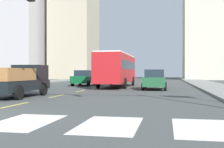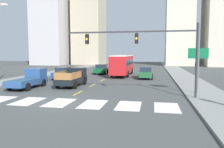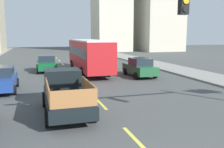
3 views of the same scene
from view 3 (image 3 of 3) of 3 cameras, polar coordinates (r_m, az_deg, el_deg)
The scene contains 14 objects.
sidewalk_right at distance 26.83m, azimuth 16.59°, elevation 0.53°, with size 3.75×110.00×0.15m, color gray.
lane_dash_0 at distance 9.54m, azimuth 5.27°, elevation -14.53°, with size 0.16×2.40×0.01m, color #D9CB46.
lane_dash_1 at distance 14.03m, azimuth -2.53°, elevation -6.78°, with size 0.16×2.40×0.01m, color #D9CB46.
lane_dash_2 at distance 18.78m, azimuth -6.36°, elevation -2.81°, with size 0.16×2.40×0.01m, color #D9CB46.
lane_dash_3 at distance 23.63m, azimuth -8.61°, elevation -0.45°, with size 0.16×2.40×0.01m, color #D9CB46.
lane_dash_4 at distance 28.54m, azimuth -10.09°, elevation 1.10°, with size 0.16×2.40×0.01m, color #D9CB46.
lane_dash_5 at distance 33.47m, azimuth -11.14°, elevation 2.20°, with size 0.16×2.40×0.01m, color #D9CB46.
lane_dash_6 at distance 38.42m, azimuth -11.92°, elevation 3.01°, with size 0.16×2.40×0.01m, color #D9CB46.
lane_dash_7 at distance 43.38m, azimuth -12.52°, elevation 3.64°, with size 0.16×2.40×0.01m, color #D9CB46.
pickup_stakebed at distance 12.70m, azimuth -10.59°, elevation -4.25°, with size 2.18×5.20×1.96m.
city_bus at distance 25.39m, azimuth -5.31°, elevation 4.68°, with size 2.72×10.80×3.32m.
sedan_mid at distance 23.07m, azimuth 6.34°, elevation 1.52°, with size 2.02×4.40×1.72m.
sedan_near_right at distance 18.43m, azimuth -23.94°, elevation -1.04°, with size 2.02×4.40×1.72m.
sedan_far at distance 27.06m, azimuth -14.72°, elevation 2.36°, with size 2.02×4.40×1.72m.
Camera 3 is at (-3.36, -4.09, 3.78)m, focal length 40.12 mm.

